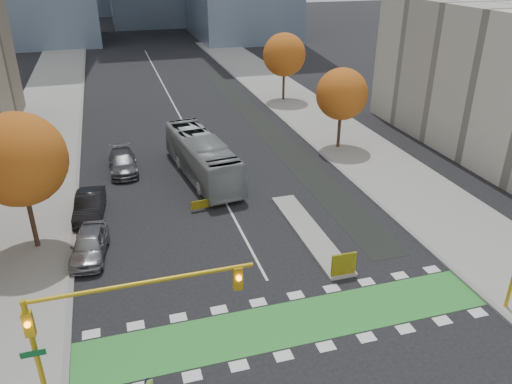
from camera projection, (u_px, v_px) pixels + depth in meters
ground at (302, 345)px, 22.22m from camera, size 300.00×300.00×0.00m
sidewalk_west at (26, 193)px, 35.96m from camera, size 7.00×120.00×0.15m
sidewalk_east at (364, 153)px, 42.88m from camera, size 7.00×120.00×0.15m
curb_west at (77, 187)px, 36.85m from camera, size 0.30×120.00×0.16m
curb_east at (326, 158)px, 41.98m from camera, size 0.30×120.00×0.16m
bike_crossing at (290, 323)px, 23.51m from camera, size 20.00×3.00×0.01m
centre_line at (174, 104)px, 56.68m from camera, size 0.15×70.00×0.01m
bike_lane_paint at (263, 125)px, 49.99m from camera, size 2.50×50.00×0.01m
median_island at (309, 232)px, 30.96m from camera, size 1.60×10.00×0.16m
hazard_board at (344, 264)px, 26.51m from camera, size 1.40×0.12×1.30m
tree_west at (19, 160)px, 27.02m from camera, size 5.20×5.20×8.22m
tree_east_near at (342, 94)px, 42.12m from camera, size 4.40×4.40×7.08m
tree_east_far at (284, 55)px, 55.87m from camera, size 4.80×4.80×7.65m
traffic_signal_west at (106, 314)px, 17.98m from camera, size 8.53×0.56×5.20m
bus at (202, 157)px, 38.11m from camera, size 4.16×11.84×3.23m
parked_car_a at (89, 245)px, 28.31m from camera, size 2.44×4.76×1.55m
parked_car_b at (89, 206)px, 32.62m from camera, size 2.16×4.90×1.56m
parked_car_c at (123, 162)px, 39.31m from camera, size 2.18×5.20×1.50m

